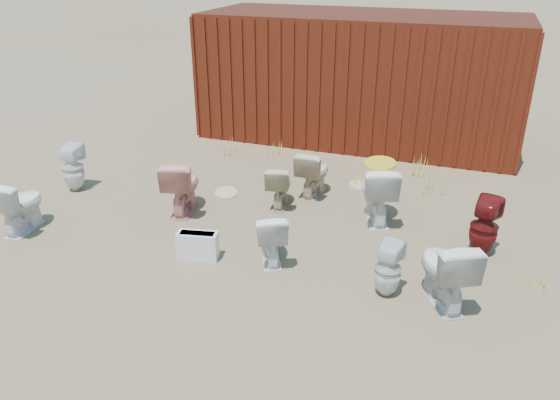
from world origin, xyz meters
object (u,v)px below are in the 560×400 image
(toilet_front_a, at_px, (19,205))
(toilet_back_a, at_px, (73,168))
(toilet_front_pink, at_px, (182,185))
(toilet_back_e, at_px, (388,269))
(loose_tank, at_px, (198,245))
(toilet_back_beige_left, at_px, (279,185))
(toilet_front_e, at_px, (445,270))
(toilet_back_beige_right, at_px, (314,173))
(toilet_front_maroon, at_px, (484,227))
(shipping_container, at_px, (360,77))
(toilet_front_c, at_px, (270,236))
(toilet_back_yellowlid, at_px, (378,193))

(toilet_front_a, bearing_deg, toilet_back_a, -87.41)
(toilet_front_pink, height_order, toilet_back_e, toilet_front_pink)
(toilet_back_a, distance_m, loose_tank, 3.08)
(toilet_back_beige_left, xyz_separation_m, loose_tank, (-0.42, -1.78, -0.15))
(toilet_back_a, bearing_deg, toilet_front_pink, 171.76)
(toilet_front_e, xyz_separation_m, toilet_back_beige_right, (-2.14, 2.27, -0.04))
(toilet_front_pink, distance_m, toilet_back_beige_left, 1.42)
(toilet_front_e, bearing_deg, toilet_front_maroon, -134.41)
(shipping_container, bearing_deg, toilet_front_a, -121.04)
(toilet_front_e, bearing_deg, toilet_back_beige_right, -74.36)
(toilet_front_maroon, distance_m, toilet_back_beige_left, 2.92)
(shipping_container, relative_size, toilet_front_pink, 7.39)
(toilet_front_maroon, relative_size, toilet_back_e, 1.16)
(toilet_front_c, relative_size, loose_tank, 1.35)
(toilet_front_maroon, relative_size, toilet_back_beige_right, 1.04)
(toilet_front_pink, xyz_separation_m, loose_tank, (0.83, -1.12, -0.23))
(toilet_front_pink, relative_size, toilet_front_c, 1.21)
(toilet_front_pink, bearing_deg, toilet_back_beige_left, -166.31)
(shipping_container, distance_m, toilet_back_a, 5.62)
(toilet_back_yellowlid, xyz_separation_m, toilet_back_e, (0.46, -1.78, -0.10))
(toilet_front_a, height_order, toilet_back_yellowlid, toilet_back_yellowlid)
(toilet_front_a, xyz_separation_m, toilet_back_e, (4.93, 0.17, -0.05))
(toilet_back_beige_left, distance_m, toilet_back_beige_right, 0.66)
(shipping_container, height_order, toilet_back_yellowlid, shipping_container)
(toilet_back_beige_left, bearing_deg, toilet_front_maroon, 158.12)
(toilet_front_a, relative_size, toilet_back_a, 0.99)
(toilet_front_maroon, height_order, toilet_front_e, toilet_front_e)
(shipping_container, distance_m, toilet_front_a, 6.58)
(toilet_front_maroon, bearing_deg, toilet_back_e, 68.62)
(toilet_front_pink, relative_size, toilet_back_yellowlid, 0.96)
(toilet_front_maroon, xyz_separation_m, toilet_back_beige_left, (-2.88, 0.48, -0.06))
(toilet_front_e, distance_m, toilet_back_yellowlid, 2.02)
(loose_tank, bearing_deg, toilet_front_e, -10.70)
(toilet_front_c, xyz_separation_m, toilet_back_a, (-3.69, 0.94, 0.04))
(toilet_front_maroon, height_order, toilet_back_e, toilet_front_maroon)
(toilet_front_a, xyz_separation_m, toilet_front_e, (5.52, 0.22, 0.03))
(toilet_front_maroon, xyz_separation_m, toilet_front_e, (-0.37, -1.24, 0.03))
(shipping_container, xyz_separation_m, toilet_front_a, (-3.37, -5.60, -0.82))
(toilet_back_beige_right, bearing_deg, loose_tank, 75.44)
(toilet_front_c, relative_size, toilet_front_maroon, 0.88)
(toilet_front_maroon, bearing_deg, toilet_back_a, 16.18)
(shipping_container, height_order, toilet_front_c, shipping_container)
(toilet_front_a, xyz_separation_m, toilet_front_c, (3.45, 0.41, -0.04))
(toilet_front_c, distance_m, toilet_back_yellowlid, 1.84)
(toilet_front_maroon, height_order, loose_tank, toilet_front_maroon)
(toilet_back_yellowlid, bearing_deg, toilet_back_beige_right, -45.59)
(toilet_back_a, xyz_separation_m, toilet_back_yellowlid, (4.70, 0.59, 0.04))
(toilet_front_pink, bearing_deg, shipping_container, -124.66)
(toilet_front_c, height_order, toilet_front_e, toilet_front_e)
(toilet_front_e, distance_m, loose_tank, 2.93)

